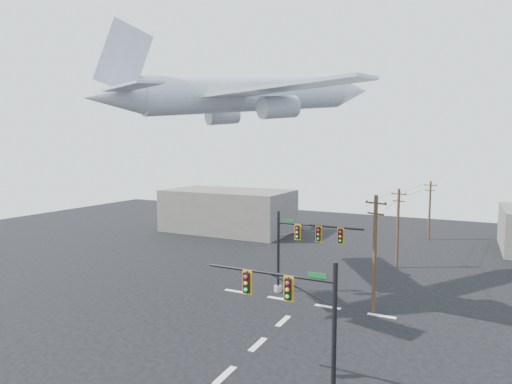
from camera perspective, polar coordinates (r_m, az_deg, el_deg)
The scene contains 10 objects.
ground at distance 24.67m, azimuth -4.19°, elevation -23.19°, with size 120.00×120.00×0.00m, color black.
lane_markings at distance 28.90m, azimuth 1.48°, elevation -18.62°, with size 14.00×21.20×0.01m.
signal_mast_near at distance 21.77m, azimuth 6.38°, elevation -16.69°, with size 7.17×0.74×6.70m.
signal_mast_far at distance 35.21m, azimuth 5.67°, elevation -7.47°, with size 7.40×0.75×6.84m.
utility_pole_a at distance 32.37m, azimuth 15.54°, elevation -7.69°, with size 1.64×0.79×8.66m.
utility_pole_b at distance 45.17m, azimuth 18.38°, elevation -4.41°, with size 1.56×0.66×8.03m.
utility_pole_c at distance 60.56m, azimuth 22.15°, elevation -2.15°, with size 1.59×0.26×7.77m.
power_lines at distance 46.00m, azimuth 19.42°, elevation -0.10°, with size 3.25×28.92×0.45m.
airliner at distance 35.32m, azimuth -0.74°, elevation 12.85°, with size 21.45×23.62×6.74m.
building_left at distance 62.55m, azimuth -3.73°, elevation -2.48°, with size 18.00×10.00×6.00m, color #656059.
Camera 1 is at (11.04, -18.57, 11.93)m, focal length 30.00 mm.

